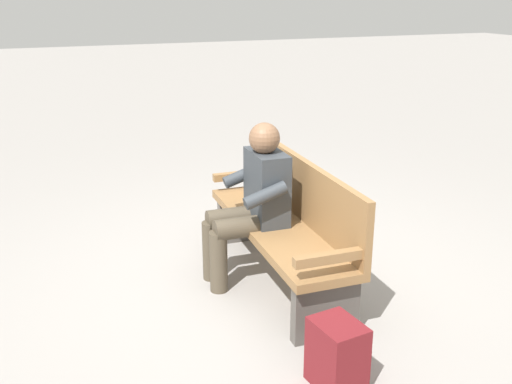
{
  "coord_description": "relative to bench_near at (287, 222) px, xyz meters",
  "views": [
    {
      "loc": [
        -3.58,
        1.61,
        2.06
      ],
      "look_at": [
        0.05,
        0.15,
        0.7
      ],
      "focal_mm": 41.36,
      "sensor_mm": 36.0,
      "label": 1
    }
  ],
  "objects": [
    {
      "name": "ground_plane",
      "position": [
        0.0,
        0.07,
        -0.46
      ],
      "size": [
        40.0,
        40.0,
        0.0
      ],
      "primitive_type": "plane",
      "color": "gray"
    },
    {
      "name": "backpack",
      "position": [
        -1.24,
        0.26,
        -0.27
      ],
      "size": [
        0.32,
        0.3,
        0.39
      ],
      "rotation": [
        0.0,
        0.0,
        3.26
      ],
      "color": "maroon",
      "rests_on": "ground"
    },
    {
      "name": "person_seated",
      "position": [
        0.11,
        0.23,
        0.17
      ],
      "size": [
        0.58,
        0.58,
        1.18
      ],
      "rotation": [
        0.0,
        0.0,
        -0.04
      ],
      "color": "#33383D",
      "rests_on": "ground"
    },
    {
      "name": "bench_near",
      "position": [
        0.0,
        0.0,
        0.0
      ],
      "size": [
        1.82,
        0.55,
        0.9
      ],
      "rotation": [
        0.0,
        0.0,
        -0.04
      ],
      "color": "olive",
      "rests_on": "ground"
    }
  ]
}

